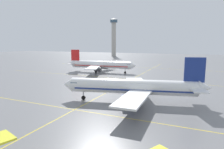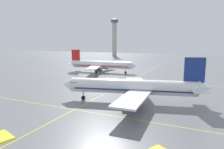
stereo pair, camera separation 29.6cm
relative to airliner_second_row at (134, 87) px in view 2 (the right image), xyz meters
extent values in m
cylinder|color=white|center=(-0.50, -0.13, 0.07)|extent=(30.93, 11.05, 3.68)
cone|color=white|center=(-16.74, -4.17, 0.07)|extent=(3.31, 4.10, 3.60)
cone|color=white|center=(16.02, 3.99, 0.46)|extent=(3.85, 4.14, 3.49)
cube|color=navy|center=(13.58, 3.38, 4.62)|extent=(4.59, 1.46, 5.80)
cube|color=white|center=(13.35, 6.32, 0.46)|extent=(4.22, 5.63, 0.23)
cube|color=white|center=(14.75, 0.68, 0.46)|extent=(4.22, 5.63, 0.23)
cube|color=white|center=(-1.55, 8.09, -0.51)|extent=(10.88, 15.25, 0.39)
cube|color=white|center=(2.42, -7.87, -0.51)|extent=(5.53, 14.68, 0.39)
cylinder|color=navy|center=(-1.91, 4.71, -1.77)|extent=(3.68, 2.77, 2.03)
cylinder|color=navy|center=(0.53, -5.05, -1.77)|extent=(3.68, 2.77, 2.03)
cube|color=#385166|center=(-14.58, -3.63, 0.60)|extent=(2.51, 3.70, 0.68)
cube|color=navy|center=(-0.50, -0.13, -0.39)|extent=(28.54, 10.49, 0.35)
cylinder|color=#99999E|center=(-12.71, -3.17, -2.30)|extent=(0.27, 0.27, 1.60)
cylinder|color=black|center=(-12.71, -3.17, -3.37)|extent=(1.14, 0.68, 1.06)
cylinder|color=#99999E|center=(0.77, 2.78, -2.30)|extent=(0.27, 0.27, 1.60)
cylinder|color=black|center=(0.77, 2.78, -3.37)|extent=(1.14, 0.68, 1.06)
cylinder|color=#99999E|center=(1.98, -2.10, -2.30)|extent=(0.27, 0.27, 1.60)
cylinder|color=black|center=(1.98, -2.10, -3.37)|extent=(1.14, 0.68, 1.06)
cylinder|color=white|center=(-30.81, 42.59, 0.08)|extent=(31.24, 7.18, 3.68)
cone|color=white|center=(-14.14, 44.50, 0.08)|extent=(2.91, 3.87, 3.61)
cone|color=white|center=(-47.76, 40.65, 0.46)|extent=(3.48, 3.83, 3.50)
cube|color=red|center=(-45.25, 40.94, 4.63)|extent=(4.66, 0.88, 5.82)
cube|color=white|center=(-45.40, 37.99, 0.46)|extent=(3.65, 5.36, 0.23)
cube|color=white|center=(-46.07, 43.77, 0.46)|extent=(3.65, 5.36, 0.23)
cube|color=white|center=(-30.83, 34.29, -0.51)|extent=(9.40, 15.39, 0.39)
cube|color=white|center=(-32.71, 50.67, -0.51)|extent=(6.41, 14.96, 0.39)
cylinder|color=#4C4C51|center=(-30.04, 37.60, -1.77)|extent=(3.51, 2.40, 2.04)
cylinder|color=#4C4C51|center=(-31.19, 47.62, -1.77)|extent=(3.51, 2.40, 2.04)
cube|color=#385166|center=(-16.36, 44.24, 0.61)|extent=(2.12, 3.57, 0.68)
cube|color=red|center=(-30.81, 42.59, -0.38)|extent=(28.78, 6.94, 0.35)
cylinder|color=#99999E|center=(-18.29, 44.02, -2.30)|extent=(0.27, 0.27, 1.60)
cylinder|color=black|center=(-18.29, 44.02, -3.36)|extent=(1.11, 0.55, 1.07)
cylinder|color=#99999E|center=(-32.45, 39.87, -2.30)|extent=(0.27, 0.27, 1.60)
cylinder|color=black|center=(-32.45, 39.87, -3.36)|extent=(1.11, 0.55, 1.07)
cylinder|color=#99999E|center=(-33.02, 44.87, -2.30)|extent=(0.27, 0.27, 1.60)
cylinder|color=black|center=(-33.02, 44.87, -3.36)|extent=(1.11, 0.55, 1.07)
cube|color=yellow|center=(-10.29, -10.69, -3.89)|extent=(134.66, 0.20, 0.01)
cube|color=yellow|center=(-10.29, 30.15, -3.89)|extent=(134.66, 0.20, 0.01)
cube|color=yellow|center=(-10.29, 70.98, -3.89)|extent=(134.66, 0.20, 0.01)
cube|color=yellow|center=(-10.29, 9.73, -3.89)|extent=(0.20, 179.68, 0.01)
cylinder|color=#ADA89E|center=(-76.84, 165.41, 15.37)|extent=(5.20, 5.20, 38.53)
cylinder|color=#385166|center=(-76.84, 165.41, 36.23)|extent=(8.40, 8.40, 3.20)
cone|color=#ADA89E|center=(-76.84, 165.41, 38.73)|extent=(8.82, 8.82, 1.80)
camera|label=1|loc=(14.06, -45.18, 10.61)|focal=31.13mm
camera|label=2|loc=(14.33, -45.05, 10.61)|focal=31.13mm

